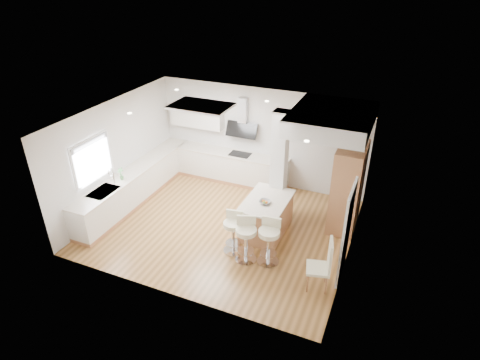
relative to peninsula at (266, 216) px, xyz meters
The scene contains 18 objects.
ground 1.14m from the peninsula, behind, with size 6.00×6.00×0.00m, color #A7743E.
ceiling 1.14m from the peninsula, behind, with size 6.00×5.00×0.02m, color silver.
wall_back 2.71m from the peninsula, 114.09° to the left, with size 6.00×0.04×2.80m, color silver.
wall_left 4.15m from the peninsula, behind, with size 0.04×5.00×2.80m, color silver.
wall_right 2.19m from the peninsula, ahead, with size 0.04×5.00×2.80m, color silver.
skylight 2.99m from the peninsula, 167.06° to the left, with size 4.10×2.10×0.06m.
window_left 4.32m from the peninsula, 164.86° to the right, with size 0.06×1.28×1.07m.
doorway_right 2.16m from the peninsula, 21.94° to the right, with size 0.05×1.00×2.10m.
counter_left 3.74m from the peninsula, behind, with size 0.63×4.50×1.35m.
counter_back 2.84m from the peninsula, 133.68° to the left, with size 3.62×0.63×2.50m.
pillar 1.23m from the peninsula, 89.06° to the left, with size 0.35×0.35×2.80m.
soffit 2.69m from the peninsula, 48.94° to the left, with size 1.78×2.20×0.40m.
oven_column 2.04m from the peninsula, 32.59° to the left, with size 0.63×1.21×2.10m.
peninsula is the anchor object (origin of this frame).
bar_stool_a 1.06m from the peninsula, 114.01° to the right, with size 0.50×0.50×0.98m.
bar_stool_b 1.15m from the peninsula, 92.67° to the right, with size 0.61×0.61×1.04m.
bar_stool_c 1.11m from the peninsula, 67.53° to the right, with size 0.51×0.51×1.06m.
dining_chair 2.14m from the peninsula, 39.09° to the right, with size 0.54×0.54×1.15m.
Camera 1 is at (3.55, -7.33, 5.73)m, focal length 30.00 mm.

